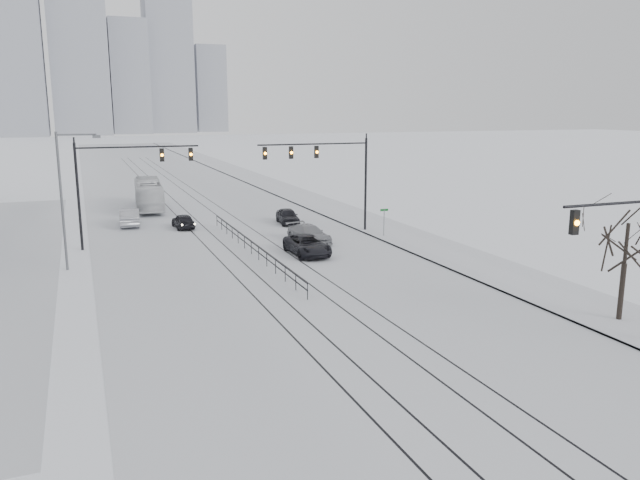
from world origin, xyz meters
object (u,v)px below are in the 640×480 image
Objects in this scene: sedan_nb_far at (288,216)px; box_truck at (149,195)px; bare_tree at (627,234)px; sedan_nb_front at (307,245)px; sedan_sb_outer at (130,217)px; sedan_nb_right at (309,234)px; sedan_sb_inner at (183,221)px.

box_truck is at bearing 134.96° from sedan_nb_far.
sedan_nb_front is at bearing 116.03° from bare_tree.
sedan_sb_outer is 0.95× the size of sedan_nb_front.
sedan_nb_right is 24.14m from box_truck.
sedan_nb_right is at bearing 139.08° from sedan_sb_outer.
sedan_nb_far is at bearing 167.35° from sedan_sb_outer.
sedan_sb_outer is 1.01× the size of sedan_nb_right.
box_truck is at bearing 111.53° from bare_tree.
sedan_nb_far is (2.61, 12.50, -0.00)m from sedan_nb_front.
box_truck is at bearing 107.21° from sedan_nb_front.
sedan_nb_front is at bearing 112.97° from sedan_sb_inner.
sedan_nb_front is 1.23× the size of sedan_nb_far.
sedan_nb_right reaches higher than sedan_sb_inner.
sedan_sb_outer is at bearing 119.70° from bare_tree.
sedan_nb_far is (1.03, 8.58, 0.01)m from sedan_nb_right.
bare_tree is 1.48× the size of sedan_nb_far.
sedan_sb_inner is 5.25m from sedan_sb_outer.
sedan_sb_outer is at bearing 122.89° from sedan_nb_front.
sedan_nb_far is at bearing 72.53° from sedan_nb_right.
box_truck is at bearing -102.05° from sedan_sb_outer.
sedan_nb_front is (6.76, -13.71, 0.06)m from sedan_sb_inner.
sedan_nb_right is at bearing 67.30° from sedan_nb_front.
sedan_sb_outer reaches higher than sedan_sb_inner.
sedan_nb_right is at bearing 108.69° from bare_tree.
sedan_sb_outer is 14.32m from sedan_nb_far.
sedan_sb_inner is 12.31m from box_truck.
sedan_nb_right is at bearing -91.31° from sedan_nb_far.
box_truck reaches higher than sedan_nb_far.
sedan_sb_inner is (-16.21, 33.05, -3.84)m from bare_tree.
sedan_sb_outer reaches higher than sedan_nb_front.
sedan_sb_outer is at bearing 168.63° from sedan_nb_far.
box_truck is (-11.00, 13.38, 0.87)m from sedan_nb_far.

